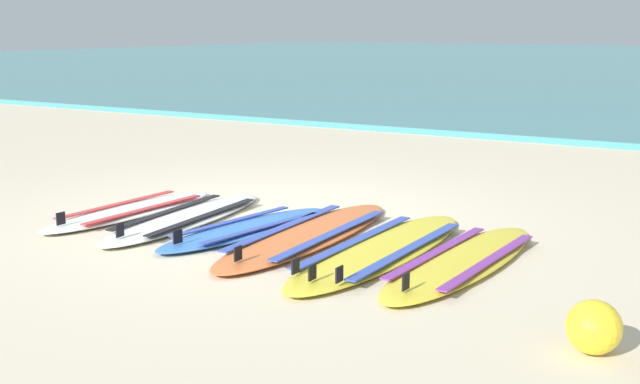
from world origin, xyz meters
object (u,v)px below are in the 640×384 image
(surfboard_1, at_px, (186,218))
(surfboard_3, at_px, (308,234))
(surfboard_0, at_px, (131,211))
(surfboard_5, at_px, (463,261))
(surfboard_2, at_px, (247,229))
(surfboard_4, at_px, (381,250))
(beach_ball, at_px, (594,327))

(surfboard_1, distance_m, surfboard_3, 1.28)
(surfboard_0, relative_size, surfboard_3, 0.82)
(surfboard_0, xyz_separation_m, surfboard_5, (3.31, 0.03, -0.00))
(surfboard_2, bearing_deg, surfboard_4, -0.18)
(surfboard_5, bearing_deg, surfboard_4, -176.97)
(surfboard_3, height_order, surfboard_4, same)
(surfboard_2, relative_size, surfboard_5, 0.86)
(beach_ball, bearing_deg, surfboard_2, 159.86)
(surfboard_5, bearing_deg, surfboard_2, -179.09)
(surfboard_0, height_order, surfboard_5, same)
(surfboard_5, height_order, beach_ball, beach_ball)
(surfboard_3, relative_size, surfboard_4, 0.98)
(surfboard_0, bearing_deg, surfboard_5, 0.57)
(surfboard_1, height_order, surfboard_3, same)
(surfboard_5, xyz_separation_m, beach_ball, (1.18, -1.18, 0.12))
(surfboard_2, height_order, surfboard_5, same)
(surfboard_3, xyz_separation_m, surfboard_4, (0.74, -0.10, 0.00))
(surfboard_1, relative_size, surfboard_2, 1.12)
(surfboard_1, relative_size, surfboard_3, 0.89)
(surfboard_1, xyz_separation_m, beach_ball, (3.85, -1.18, 0.12))
(surfboard_4, relative_size, beach_ball, 8.56)
(surfboard_4, distance_m, beach_ball, 2.17)
(surfboard_0, distance_m, surfboard_2, 1.35)
(surfboard_0, xyz_separation_m, surfboard_1, (0.64, 0.03, -0.00))
(surfboard_5, distance_m, beach_ball, 1.68)
(surfboard_2, xyz_separation_m, surfboard_5, (1.96, 0.03, -0.00))
(beach_ball, bearing_deg, surfboard_1, 162.92)
(surfboard_0, distance_m, surfboard_5, 3.31)
(surfboard_0, height_order, beach_ball, beach_ball)
(surfboard_0, distance_m, surfboard_1, 0.64)
(surfboard_2, xyz_separation_m, surfboard_4, (1.30, -0.00, 0.00))
(beach_ball, bearing_deg, surfboard_4, 148.07)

